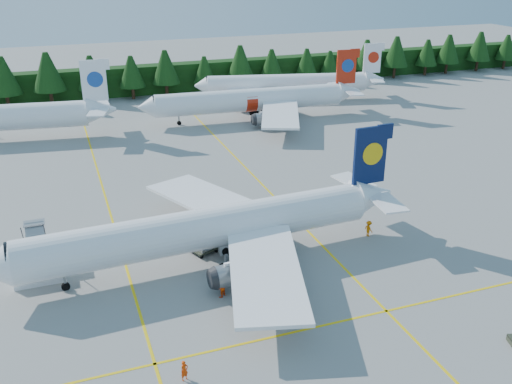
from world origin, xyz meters
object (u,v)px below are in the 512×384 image
object	(u,v)px
airliner_navy	(195,231)
airliner_red	(246,101)
service_truck	(245,235)
airstairs	(39,270)

from	to	relation	value
airliner_navy	airliner_red	world-z (taller)	airliner_navy
airliner_navy	service_truck	xyz separation A→B (m)	(5.62, 1.54, -2.17)
airliner_navy	airstairs	distance (m)	14.98
airliner_red	service_truck	distance (m)	48.66
service_truck	airstairs	bearing A→B (deg)	179.65
airstairs	service_truck	world-z (taller)	airstairs
airliner_navy	airstairs	bearing A→B (deg)	168.37
airstairs	airliner_navy	bearing A→B (deg)	-9.22
airliner_red	service_truck	bearing A→B (deg)	-105.17
service_truck	airliner_navy	bearing A→B (deg)	-162.90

